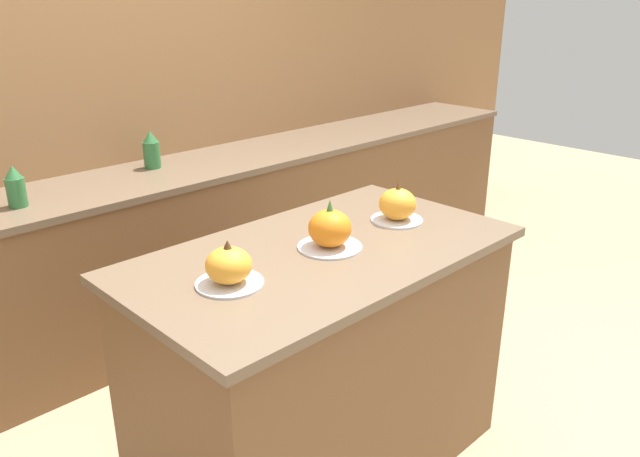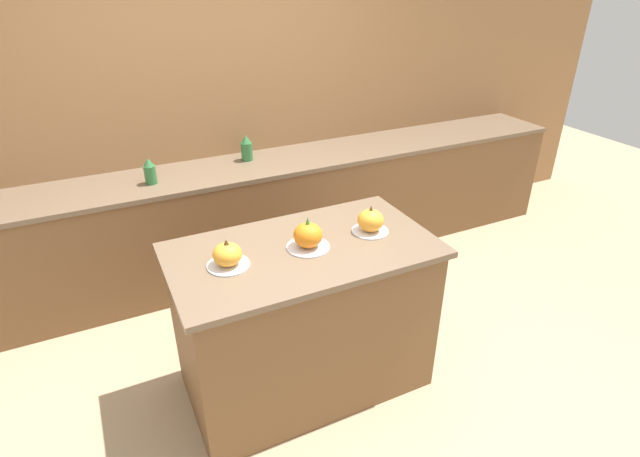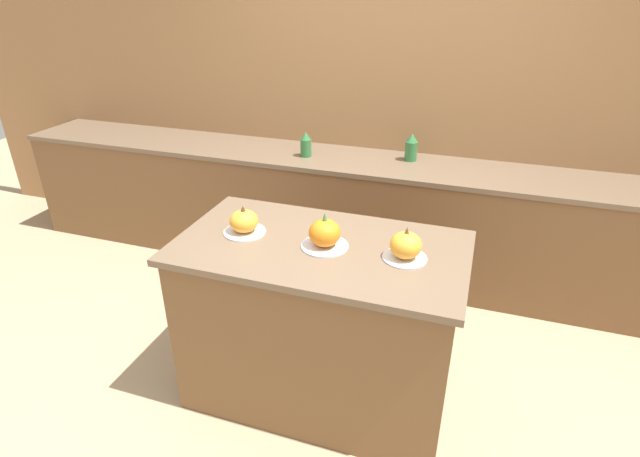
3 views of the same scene
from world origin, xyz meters
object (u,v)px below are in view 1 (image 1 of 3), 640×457
object	(u,v)px
pumpkin_cake_left	(228,267)
pumpkin_cake_center	(330,230)
bottle_short	(15,187)
pumpkin_cake_right	(398,206)
bottle_tall	(151,150)

from	to	relation	value
pumpkin_cake_left	pumpkin_cake_center	world-z (taller)	pumpkin_cake_center
pumpkin_cake_center	bottle_short	bearing A→B (deg)	113.66
pumpkin_cake_left	pumpkin_cake_center	size ratio (longest dim) A/B	0.93
pumpkin_cake_left	bottle_short	distance (m)	1.35
bottle_short	pumpkin_cake_left	bearing A→B (deg)	-83.26
pumpkin_cake_left	pumpkin_cake_right	xyz separation A→B (m)	(0.82, -0.00, 0.01)
bottle_tall	pumpkin_cake_center	bearing A→B (deg)	-96.28
pumpkin_cake_center	bottle_tall	size ratio (longest dim) A/B	1.15
pumpkin_cake_left	bottle_tall	bearing A→B (deg)	68.16
pumpkin_cake_left	pumpkin_cake_center	bearing A→B (deg)	-1.65
pumpkin_cake_left	pumpkin_cake_right	size ratio (longest dim) A/B	1.04
pumpkin_cake_right	bottle_short	distance (m)	1.66
pumpkin_cake_center	pumpkin_cake_left	bearing A→B (deg)	178.35
pumpkin_cake_center	pumpkin_cake_right	distance (m)	0.39
pumpkin_cake_left	pumpkin_cake_right	bearing A→B (deg)	-0.35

